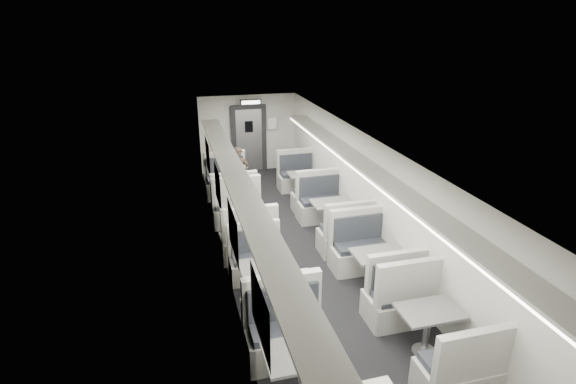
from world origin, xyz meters
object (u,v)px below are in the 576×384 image
booth_left_c (264,282)px  passenger (239,175)px  booth_left_a (231,194)px  booth_right_b (332,218)px  booth_right_d (427,331)px  booth_right_c (378,272)px  booth_right_a (305,186)px  exit_sign (251,102)px  booth_left_d (303,377)px  vestibule_door (249,139)px  booth_left_b (242,222)px

booth_left_c → passenger: (0.28, 4.50, 0.39)m
booth_left_a → booth_right_b: (2.00, -2.03, -0.01)m
booth_left_a → passenger: size_ratio=1.53×
booth_right_d → passenger: bearing=105.0°
booth_right_c → booth_right_a: bearing=90.0°
booth_left_a → booth_left_c: bearing=-90.0°
booth_right_b → exit_sign: (-1.00, 4.40, 1.88)m
booth_left_d → booth_right_d: bearing=12.3°
booth_right_b → vestibule_door: bearing=101.6°
booth_right_a → passenger: (-1.72, 0.25, 0.37)m
booth_left_b → booth_right_d: size_ratio=1.06×
booth_left_b → vestibule_door: size_ratio=1.08×
booth_left_d → booth_right_a: 6.87m
exit_sign → booth_right_b: bearing=-77.2°
vestibule_door → exit_sign: size_ratio=3.39×
booth_left_c → passenger: size_ratio=1.34×
booth_right_a → booth_right_b: bearing=-90.0°
booth_left_b → booth_right_b: bearing=-7.8°
booth_left_b → passenger: size_ratio=1.52×
passenger → booth_right_a: bearing=-8.7°
exit_sign → booth_left_b: bearing=-103.6°
booth_left_b → exit_sign: (1.00, 4.13, 1.87)m
booth_left_d → booth_right_b: booth_left_d is taller
booth_left_c → booth_right_a: (2.00, 4.25, 0.02)m
booth_left_a → exit_sign: 3.18m
booth_left_a → booth_left_b: bearing=-90.0°
booth_right_d → booth_left_c: bearing=136.6°
exit_sign → booth_left_a: bearing=-112.9°
passenger → exit_sign: exit_sign is taller
booth_right_b → vestibule_door: size_ratio=1.07×
booth_right_d → exit_sign: (-1.00, 8.39, 1.90)m
booth_left_b → vestibule_door: vestibule_door is taller
booth_left_c → booth_right_c: (2.00, -0.26, 0.04)m
booth_left_c → passenger: bearing=86.4°
passenger → vestibule_door: vestibule_door is taller
booth_left_c → booth_left_a: bearing=90.0°
booth_right_b → vestibule_door: vestibule_door is taller
booth_left_a → passenger: (0.28, 0.37, 0.34)m
booth_left_c → booth_right_b: bearing=46.4°
booth_left_a → booth_left_d: bearing=-90.0°
booth_left_a → booth_right_a: booth_left_a is taller
booth_left_a → booth_left_c: 4.13m
booth_left_c → booth_right_b: booth_right_b is taller
booth_left_b → booth_right_b: booth_left_b is taller
booth_right_b → exit_sign: exit_sign is taller
booth_left_b → booth_right_c: size_ratio=1.01×
booth_right_d → vestibule_door: (-1.00, 8.88, 0.66)m
booth_left_b → booth_right_d: (2.00, -4.26, -0.02)m
vestibule_door → exit_sign: exit_sign is taller
passenger → booth_left_d: bearing=-92.7°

